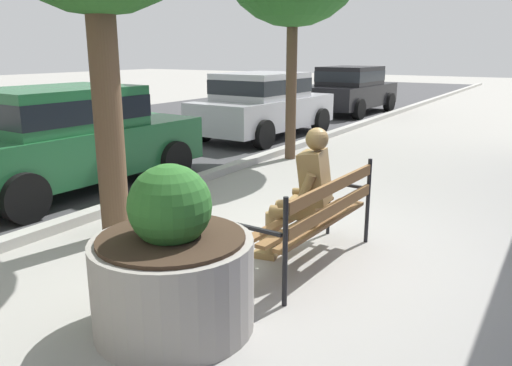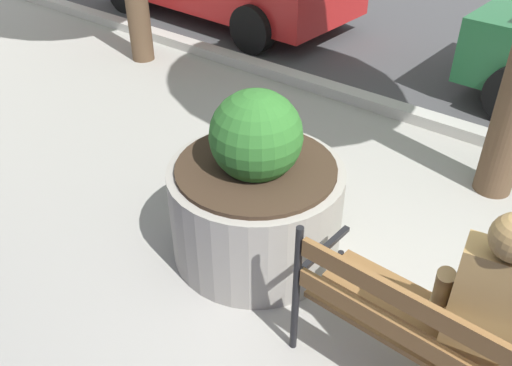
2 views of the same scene
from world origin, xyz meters
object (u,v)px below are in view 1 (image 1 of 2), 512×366
(concrete_planter, at_px, (173,269))
(parked_car_silver, at_px, (263,103))
(park_bench, at_px, (318,213))
(parked_car_black, at_px, (351,88))
(bronze_statue_seated, at_px, (301,197))
(parked_car_green, at_px, (67,136))

(concrete_planter, relative_size, parked_car_silver, 0.31)
(park_bench, relative_size, parked_car_black, 0.44)
(park_bench, height_order, bronze_statue_seated, bronze_statue_seated)
(park_bench, distance_m, parked_car_silver, 7.69)
(park_bench, relative_size, concrete_planter, 1.41)
(parked_car_green, bearing_deg, bronze_statue_seated, -97.30)
(concrete_planter, relative_size, parked_car_green, 0.31)
(parked_car_silver, bearing_deg, parked_car_black, 0.00)
(concrete_planter, distance_m, parked_car_silver, 8.85)
(parked_car_black, bearing_deg, parked_car_silver, 180.00)
(bronze_statue_seated, height_order, parked_car_green, parked_car_green)
(parked_car_green, relative_size, parked_car_black, 1.00)
(bronze_statue_seated, distance_m, parked_car_silver, 7.52)
(concrete_planter, bearing_deg, parked_car_green, 60.95)
(park_bench, xyz_separation_m, parked_car_black, (11.99, 4.41, 0.30))
(bronze_statue_seated, relative_size, concrete_planter, 1.06)
(concrete_planter, xyz_separation_m, parked_car_silver, (7.91, 3.97, 0.36))
(bronze_statue_seated, bearing_deg, concrete_planter, 172.24)
(park_bench, height_order, parked_car_green, parked_car_green)
(bronze_statue_seated, xyz_separation_m, parked_car_silver, (6.24, 4.19, 0.17))
(concrete_planter, height_order, parked_car_green, parked_car_green)
(park_bench, bearing_deg, bronze_statue_seated, 77.02)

